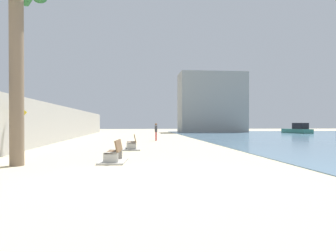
# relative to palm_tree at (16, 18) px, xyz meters

# --- Properties ---
(ground_plane) EXTENTS (120.00, 120.00, 0.00)m
(ground_plane) POSITION_rel_palm_tree_xyz_m (5.08, 15.07, -5.90)
(ground_plane) COLOR #C6B793
(seawall) EXTENTS (0.80, 64.00, 3.30)m
(seawall) POSITION_rel_palm_tree_xyz_m (-2.42, 15.07, -4.26)
(seawall) COLOR #ADAAA3
(seawall) RESTS_ON ground
(palm_tree) EXTENTS (2.84, 2.91, 8.19)m
(palm_tree) POSITION_rel_palm_tree_xyz_m (0.00, 0.00, 0.00)
(palm_tree) COLOR #7A6651
(palm_tree) RESTS_ON ground
(bench_near) EXTENTS (1.27, 2.18, 0.98)m
(bench_near) POSITION_rel_palm_tree_xyz_m (3.80, 0.75, -5.67)
(bench_near) COLOR #ADAAA3
(bench_near) RESTS_ON ground
(bench_far) EXTENTS (1.12, 2.11, 0.98)m
(bench_far) POSITION_rel_palm_tree_xyz_m (4.50, 7.13, -5.67)
(bench_far) COLOR #ADAAA3
(bench_far) RESTS_ON ground
(person_walking) EXTENTS (0.27, 0.51, 1.70)m
(person_walking) POSITION_rel_palm_tree_xyz_m (6.71, 16.85, -4.91)
(person_walking) COLOR #B22D33
(person_walking) RESTS_ON ground
(boat_far_right) EXTENTS (2.71, 5.92, 1.69)m
(boat_far_right) POSITION_rel_palm_tree_xyz_m (31.08, 35.01, -5.26)
(boat_far_right) COLOR #337060
(boat_far_right) RESTS_ON water_bay
(pedestrian_sign) EXTENTS (0.85, 0.08, 2.70)m
(pedestrian_sign) POSITION_rel_palm_tree_xyz_m (-1.43, 4.20, -4.23)
(pedestrian_sign) COLOR slate
(pedestrian_sign) RESTS_ON ground
(harbor_building) EXTENTS (12.00, 6.00, 10.86)m
(harbor_building) POSITION_rel_palm_tree_xyz_m (18.76, 43.07, -0.47)
(harbor_building) COLOR gray
(harbor_building) RESTS_ON ground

